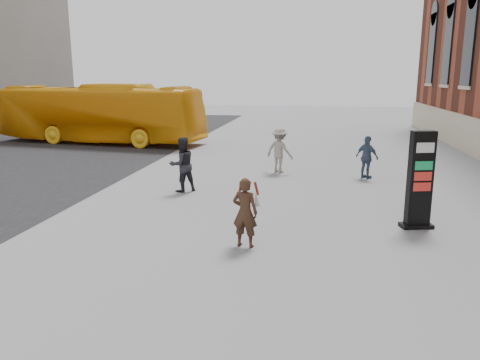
# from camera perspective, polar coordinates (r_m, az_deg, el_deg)

# --- Properties ---
(ground) EXTENTS (100.00, 100.00, 0.00)m
(ground) POSITION_cam_1_polar(r_m,az_deg,el_deg) (10.72, -2.16, -7.89)
(ground) COLOR #9E9EA3
(info_pylon) EXTENTS (0.85, 0.57, 2.45)m
(info_pylon) POSITION_cam_1_polar(r_m,az_deg,el_deg) (12.39, 21.09, -0.03)
(info_pylon) COLOR black
(info_pylon) RESTS_ON ground
(woman) EXTENTS (0.66, 0.62, 1.58)m
(woman) POSITION_cam_1_polar(r_m,az_deg,el_deg) (10.38, 0.63, -3.87)
(woman) COLOR #341E13
(woman) RESTS_ON ground
(bus) EXTENTS (12.15, 4.39, 3.31)m
(bus) POSITION_cam_1_polar(r_m,az_deg,el_deg) (27.78, -16.63, 7.76)
(bus) COLOR orange
(bus) RESTS_ON road
(pedestrian_a) EXTENTS (1.11, 1.09, 1.80)m
(pedestrian_a) POSITION_cam_1_polar(r_m,az_deg,el_deg) (15.45, -7.07, 1.87)
(pedestrian_a) COLOR black
(pedestrian_a) RESTS_ON ground
(pedestrian_b) EXTENTS (1.32, 1.11, 1.77)m
(pedestrian_b) POSITION_cam_1_polar(r_m,az_deg,el_deg) (18.48, 4.84, 3.64)
(pedestrian_b) COLOR gray
(pedestrian_b) RESTS_ON ground
(pedestrian_c) EXTENTS (0.96, 0.90, 1.60)m
(pedestrian_c) POSITION_cam_1_polar(r_m,az_deg,el_deg) (17.95, 15.23, 2.69)
(pedestrian_c) COLOR #3E5169
(pedestrian_c) RESTS_ON ground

